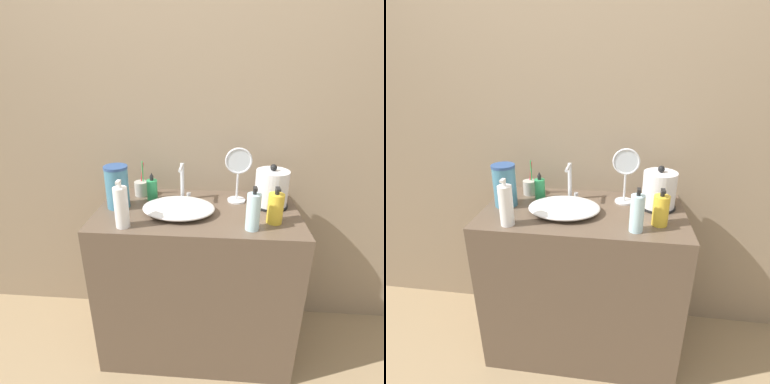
# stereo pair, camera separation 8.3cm
# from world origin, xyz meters

# --- Properties ---
(ground_plane) EXTENTS (12.00, 12.00, 0.00)m
(ground_plane) POSITION_xyz_m (0.00, 0.00, 0.00)
(ground_plane) COLOR #997F5B
(wall_back) EXTENTS (6.00, 0.04, 2.60)m
(wall_back) POSITION_xyz_m (0.00, 0.58, 1.30)
(wall_back) COLOR gray
(wall_back) RESTS_ON ground_plane
(vanity_counter) EXTENTS (1.05, 0.56, 0.90)m
(vanity_counter) POSITION_xyz_m (0.00, 0.28, 0.45)
(vanity_counter) COLOR brown
(vanity_counter) RESTS_ON ground_plane
(sink_basin) EXTENTS (0.37, 0.28, 0.06)m
(sink_basin) POSITION_xyz_m (-0.09, 0.23, 0.93)
(sink_basin) COLOR white
(sink_basin) RESTS_ON vanity_counter
(faucet) EXTENTS (0.06, 0.12, 0.21)m
(faucet) POSITION_xyz_m (-0.09, 0.40, 1.02)
(faucet) COLOR silver
(faucet) RESTS_ON vanity_counter
(electric_kettle) EXTENTS (0.19, 0.19, 0.23)m
(electric_kettle) POSITION_xyz_m (0.39, 0.36, 1.00)
(electric_kettle) COLOR black
(electric_kettle) RESTS_ON vanity_counter
(toothbrush_cup) EXTENTS (0.08, 0.08, 0.21)m
(toothbrush_cup) POSITION_xyz_m (-0.34, 0.45, 0.95)
(toothbrush_cup) COLOR #B7B2A8
(toothbrush_cup) RESTS_ON vanity_counter
(lotion_bottle) EXTENTS (0.07, 0.07, 0.23)m
(lotion_bottle) POSITION_xyz_m (-0.34, 0.07, 1.00)
(lotion_bottle) COLOR white
(lotion_bottle) RESTS_ON vanity_counter
(shampoo_bottle) EXTENTS (0.06, 0.06, 0.16)m
(shampoo_bottle) POSITION_xyz_m (-0.26, 0.40, 0.96)
(shampoo_bottle) COLOR #2D9956
(shampoo_bottle) RESTS_ON vanity_counter
(mouthwash_bottle) EXTENTS (0.06, 0.06, 0.21)m
(mouthwash_bottle) POSITION_xyz_m (0.26, 0.09, 0.99)
(mouthwash_bottle) COLOR silver
(mouthwash_bottle) RESTS_ON vanity_counter
(hand_cream_bottle) EXTENTS (0.07, 0.07, 0.18)m
(hand_cream_bottle) POSITION_xyz_m (0.38, 0.17, 0.98)
(hand_cream_bottle) COLOR gold
(hand_cream_bottle) RESTS_ON vanity_counter
(vanity_mirror) EXTENTS (0.15, 0.10, 0.31)m
(vanity_mirror) POSITION_xyz_m (0.21, 0.41, 1.08)
(vanity_mirror) COLOR silver
(vanity_mirror) RESTS_ON vanity_counter
(water_pitcher) EXTENTS (0.12, 0.12, 0.23)m
(water_pitcher) POSITION_xyz_m (-0.42, 0.29, 1.02)
(water_pitcher) COLOR teal
(water_pitcher) RESTS_ON vanity_counter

